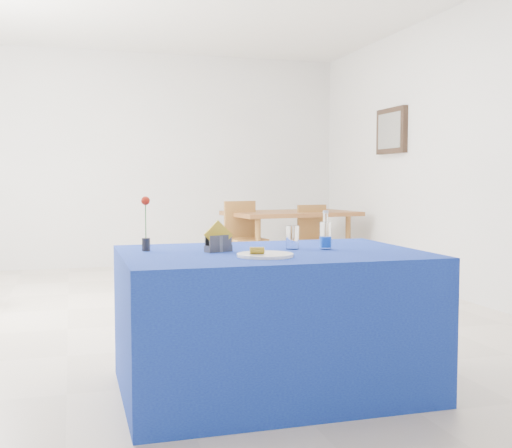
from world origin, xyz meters
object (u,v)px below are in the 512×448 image
at_px(water_bottle, 325,236).
at_px(oak_table, 291,218).
at_px(blue_table, 271,321).
at_px(chair_bg_right, 316,235).
at_px(chair_bg_left, 243,233).
at_px(plate, 265,255).

relative_size(water_bottle, oak_table, 0.13).
bearing_deg(water_bottle, blue_table, -177.14).
xyz_separation_m(oak_table, chair_bg_right, (0.18, -0.38, -0.19)).
xyz_separation_m(water_bottle, chair_bg_left, (0.59, 3.95, -0.32)).
height_order(plate, water_bottle, water_bottle).
height_order(plate, chair_bg_right, chair_bg_right).
relative_size(blue_table, chair_bg_left, 1.80).
distance_m(plate, blue_table, 0.46).
bearing_deg(plate, chair_bg_left, 76.43).
relative_size(plate, water_bottle, 1.33).
distance_m(water_bottle, oak_table, 4.29).
relative_size(chair_bg_left, chair_bg_right, 1.05).
relative_size(plate, oak_table, 0.18).
xyz_separation_m(blue_table, chair_bg_left, (0.91, 3.96, 0.13)).
xyz_separation_m(blue_table, oak_table, (1.55, 4.12, 0.30)).
bearing_deg(blue_table, oak_table, 69.36).
bearing_deg(plate, oak_table, 69.13).
bearing_deg(water_bottle, chair_bg_right, 69.27).
bearing_deg(oak_table, plate, -110.87).
bearing_deg(oak_table, chair_bg_left, -166.13).
bearing_deg(oak_table, chair_bg_right, -64.97).
bearing_deg(chair_bg_right, blue_table, -123.29).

